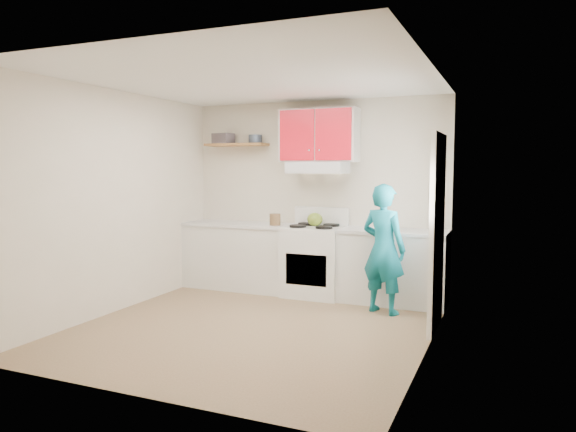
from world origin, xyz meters
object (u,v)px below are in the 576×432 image
at_px(person, 384,249).
at_px(kettle, 315,219).
at_px(crock, 275,220).
at_px(tin, 255,139).
at_px(stove, 315,261).

bearing_deg(person, kettle, -9.91).
bearing_deg(crock, tin, 150.02).
bearing_deg(tin, stove, -10.50).
height_order(kettle, crock, kettle).
relative_size(stove, crock, 5.17).
distance_m(tin, crock, 1.20).
xyz_separation_m(kettle, person, (1.06, -0.58, -0.25)).
height_order(stove, crock, crock).
height_order(kettle, person, person).
relative_size(kettle, person, 0.14).
height_order(stove, person, person).
bearing_deg(crock, kettle, 16.33).
relative_size(tin, crock, 1.06).
relative_size(stove, tin, 4.85).
height_order(stove, tin, tin).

